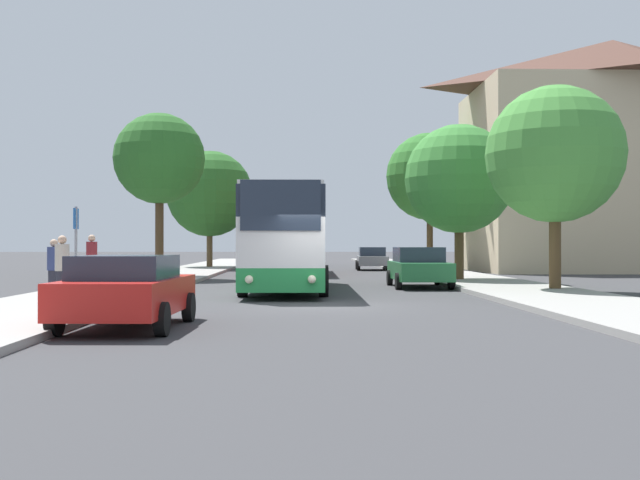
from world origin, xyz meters
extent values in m
plane|color=#38383A|center=(0.00, 0.00, 0.00)|extent=(300.00, 300.00, 0.00)
cube|color=gray|center=(-7.00, 0.00, 0.07)|extent=(4.00, 120.00, 0.15)
cube|color=gray|center=(7.00, 0.00, 0.07)|extent=(4.00, 120.00, 0.15)
cube|color=#C6B28E|center=(18.90, 25.77, 5.67)|extent=(17.13, 10.18, 11.33)
pyramid|color=#513328|center=(18.90, 25.77, 12.86)|extent=(17.13, 10.18, 3.05)
cube|color=#238942|center=(-1.10, 6.91, 0.62)|extent=(2.68, 11.41, 0.70)
cube|color=silver|center=(-1.10, 6.91, 1.71)|extent=(2.68, 11.41, 1.47)
cube|color=#232D3D|center=(-1.10, 6.91, 2.92)|extent=(2.70, 11.19, 0.95)
cube|color=silver|center=(-1.10, 6.91, 3.45)|extent=(2.63, 11.19, 0.12)
cube|color=#232D3D|center=(-1.16, 1.19, 2.77)|extent=(2.29, 0.09, 1.45)
sphere|color=#F4EAC1|center=(-2.05, 1.18, 0.66)|extent=(0.24, 0.24, 0.24)
sphere|color=#F4EAC1|center=(-0.27, 1.15, 0.66)|extent=(0.24, 0.24, 0.24)
cylinder|color=black|center=(-2.41, 3.51, 0.50)|extent=(0.31, 1.00, 1.00)
cylinder|color=black|center=(0.14, 3.48, 0.50)|extent=(0.31, 1.00, 1.00)
cylinder|color=black|center=(-2.33, 10.34, 0.50)|extent=(0.31, 1.00, 1.00)
cylinder|color=black|center=(0.22, 10.31, 0.50)|extent=(0.31, 1.00, 1.00)
cube|color=gray|center=(-0.95, 22.18, 0.62)|extent=(2.65, 11.09, 0.70)
cube|color=red|center=(-0.95, 22.18, 1.60)|extent=(2.65, 11.09, 1.25)
cube|color=#232D3D|center=(-0.95, 22.18, 2.70)|extent=(2.67, 10.87, 0.95)
cube|color=red|center=(-0.95, 22.18, 3.24)|extent=(2.59, 10.87, 0.12)
cube|color=#232D3D|center=(-1.02, 16.63, 2.55)|extent=(2.25, 0.09, 1.45)
sphere|color=#F4EAC1|center=(-1.90, 16.62, 0.66)|extent=(0.24, 0.24, 0.24)
sphere|color=#F4EAC1|center=(-0.15, 16.60, 0.66)|extent=(0.24, 0.24, 0.24)
cylinder|color=black|center=(-2.24, 18.88, 0.50)|extent=(0.31, 1.00, 1.00)
cylinder|color=black|center=(0.26, 18.85, 0.50)|extent=(0.31, 1.00, 1.00)
cylinder|color=black|center=(-2.15, 25.52, 0.50)|extent=(0.31, 1.00, 1.00)
cylinder|color=black|center=(0.35, 25.48, 0.50)|extent=(0.31, 1.00, 1.00)
cube|color=silver|center=(-1.05, 37.75, 0.62)|extent=(2.73, 10.77, 0.70)
cube|color=#285BA8|center=(-1.05, 37.75, 1.58)|extent=(2.73, 10.77, 1.20)
cube|color=#232D3D|center=(-1.05, 37.75, 2.65)|extent=(2.75, 10.55, 0.95)
cube|color=#285BA8|center=(-1.05, 37.75, 3.19)|extent=(2.68, 10.55, 0.12)
cube|color=#232D3D|center=(-1.16, 32.37, 2.50)|extent=(2.27, 0.10, 1.45)
sphere|color=#F4EAC1|center=(-2.04, 32.36, 0.66)|extent=(0.24, 0.24, 0.24)
sphere|color=#F4EAC1|center=(-0.28, 32.33, 0.66)|extent=(0.24, 0.24, 0.24)
cylinder|color=black|center=(-2.38, 34.56, 0.50)|extent=(0.32, 1.01, 1.00)
cylinder|color=black|center=(0.14, 34.51, 0.50)|extent=(0.32, 1.01, 1.00)
cylinder|color=black|center=(-2.25, 40.99, 0.50)|extent=(0.32, 1.01, 1.00)
cylinder|color=black|center=(0.27, 40.94, 0.50)|extent=(0.32, 1.01, 1.00)
cube|color=red|center=(-4.01, -5.28, 0.65)|extent=(2.09, 4.22, 0.67)
cube|color=#232D3D|center=(-4.02, -5.45, 1.21)|extent=(1.78, 2.22, 0.45)
cylinder|color=black|center=(-4.92, -3.96, 0.31)|extent=(0.22, 0.63, 0.62)
cylinder|color=black|center=(-3.00, -4.03, 0.31)|extent=(0.22, 0.63, 0.62)
cylinder|color=black|center=(-5.02, -6.53, 0.31)|extent=(0.22, 0.63, 0.62)
cylinder|color=black|center=(-3.10, -6.60, 0.31)|extent=(0.22, 0.63, 0.62)
cube|color=#236B38|center=(3.98, 8.54, 0.64)|extent=(2.00, 4.71, 0.67)
cube|color=#232D3D|center=(3.98, 8.73, 1.26)|extent=(1.74, 2.46, 0.57)
cylinder|color=black|center=(4.93, 7.08, 0.31)|extent=(0.21, 0.62, 0.62)
cylinder|color=black|center=(2.99, 7.10, 0.31)|extent=(0.21, 0.62, 0.62)
cylinder|color=black|center=(4.97, 9.98, 0.31)|extent=(0.21, 0.62, 0.62)
cylinder|color=black|center=(3.03, 10.00, 0.31)|extent=(0.21, 0.62, 0.62)
cube|color=slate|center=(4.12, 28.15, 0.61)|extent=(2.02, 4.09, 0.60)
cube|color=#232D3D|center=(4.13, 28.31, 1.19)|extent=(1.72, 2.16, 0.57)
cylinder|color=black|center=(5.00, 26.86, 0.31)|extent=(0.23, 0.63, 0.62)
cylinder|color=black|center=(3.14, 26.94, 0.31)|extent=(0.23, 0.63, 0.62)
cylinder|color=black|center=(5.10, 29.35, 0.31)|extent=(0.23, 0.63, 0.62)
cylinder|color=black|center=(3.24, 29.43, 0.31)|extent=(0.23, 0.63, 0.62)
cylinder|color=gray|center=(-7.10, 1.77, 1.45)|extent=(0.08, 0.08, 2.60)
cube|color=#1E56A3|center=(-7.10, 1.77, 2.40)|extent=(0.03, 0.45, 0.60)
cylinder|color=#23232D|center=(-7.60, 5.24, 0.58)|extent=(0.30, 0.30, 0.87)
cylinder|color=maroon|center=(-7.60, 5.24, 1.38)|extent=(0.36, 0.36, 0.72)
sphere|color=tan|center=(-7.60, 5.24, 1.86)|extent=(0.24, 0.24, 0.24)
cylinder|color=#23232D|center=(-6.70, -0.77, 0.56)|extent=(0.30, 0.30, 0.82)
cylinder|color=#B2A899|center=(-6.70, -0.77, 1.32)|extent=(0.36, 0.36, 0.69)
sphere|color=tan|center=(-6.70, -0.77, 1.77)|extent=(0.22, 0.22, 0.22)
cylinder|color=#23232D|center=(-7.44, 0.86, 0.54)|extent=(0.30, 0.30, 0.78)
cylinder|color=navy|center=(-7.44, 0.86, 1.26)|extent=(0.36, 0.36, 0.65)
sphere|color=tan|center=(-7.44, 0.86, 1.69)|extent=(0.21, 0.21, 0.21)
cylinder|color=brown|center=(-6.68, 30.84, 1.53)|extent=(0.40, 0.40, 2.77)
sphere|color=#286023|center=(-6.68, 30.84, 5.10)|extent=(5.83, 5.83, 5.83)
cylinder|color=#47331E|center=(-7.34, 16.09, 2.15)|extent=(0.40, 0.40, 4.00)
sphere|color=#286023|center=(-7.34, 16.09, 5.79)|extent=(4.37, 4.37, 4.37)
cylinder|color=#513D23|center=(6.33, 12.22, 1.44)|extent=(0.40, 0.40, 2.58)
sphere|color=#387F33|center=(6.33, 12.22, 4.51)|extent=(4.74, 4.74, 4.74)
cylinder|color=#513D23|center=(8.12, 5.24, 1.56)|extent=(0.40, 0.40, 2.83)
sphere|color=#428938|center=(8.12, 5.24, 4.74)|extent=(4.69, 4.69, 4.69)
cylinder|color=#513D23|center=(7.79, 27.73, 2.03)|extent=(0.40, 0.40, 3.77)
sphere|color=#2D7028|center=(7.79, 27.73, 6.03)|extent=(5.62, 5.62, 5.62)
camera|label=1|loc=(-0.66, -20.06, 1.65)|focal=42.00mm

